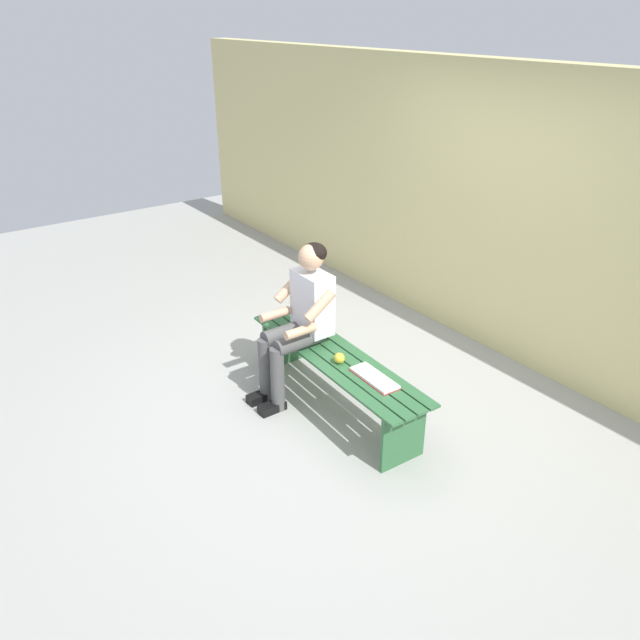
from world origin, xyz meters
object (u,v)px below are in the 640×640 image
Objects in this scene: bench_near at (336,368)px; person_seated at (300,316)px; apple at (339,358)px; book_open at (374,378)px.

person_seated is (0.34, 0.10, 0.34)m from bench_near.
bench_near is at bearing -24.18° from apple.
bench_near is 1.47× the size of person_seated.
bench_near is 22.50× the size of apple.
person_seated is at bearing 16.93° from bench_near.
bench_near is 4.52× the size of book_open.
person_seated reaches higher than bench_near.
book_open is at bearing -177.63° from bench_near.
person_seated reaches higher than book_open.
person_seated is at bearing 7.14° from apple.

